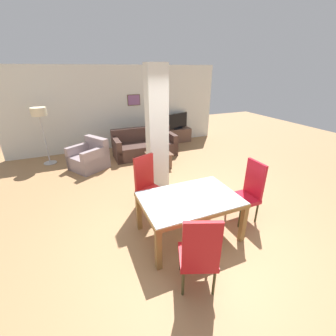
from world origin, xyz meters
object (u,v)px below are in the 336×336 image
Objects in this scene: dining_chair_far_left at (148,184)px; floor_lamp at (40,117)px; sofa at (145,146)px; coffee_table at (159,160)px; tv_screen at (178,121)px; tv_stand at (178,135)px; armchair at (90,158)px; dining_table at (190,205)px; bottle at (150,149)px; dining_chair_head_right at (248,190)px; dining_chair_near_left at (199,253)px.

floor_lamp is at bearing -82.40° from dining_chair_far_left.
sofa is 1.09m from coffee_table.
floor_lamp reaches higher than tv_screen.
tv_stand is at bearing -150.64° from sofa.
coffee_table is (1.80, -0.71, -0.07)m from armchair.
dining_table is 3.02m from bottle.
tv_screen is (2.46, 3.88, 0.20)m from dining_chair_far_left.
sofa is at bearing 82.44° from bottle.
tv_screen reaches higher than tv_stand.
dining_chair_head_right is 2.94m from coffee_table.
floor_lamp is (-4.41, -0.44, 1.13)m from tv_stand.
dining_table is 2.26× the size of coffee_table.
armchair is at bearing 122.66° from dining_chair_near_left.
armchair is at bearing 34.49° from dining_chair_head_right.
dining_chair_near_left is 6.30m from tv_stand.
armchair is 1.71m from bottle.
sofa is at bearing -109.03° from armchair.
dining_chair_far_left reaches higher than coffee_table.
coffee_table is 2.45× the size of bottle.
dining_chair_far_left is 1.29× the size of tv_screen.
floor_lamp is at bearing 117.92° from dining_table.
armchair reaches higher than tv_stand.
dining_chair_near_left reaches higher than tv_screen.
tv_stand is at bearing -10.38° from dining_chair_head_right.
dining_table is 5.27m from tv_stand.
tv_stand is (2.08, 4.83, -0.33)m from dining_table.
sofa is 0.97m from bottle.
bottle is at bearing 101.24° from dining_chair_near_left.
armchair is 1.17× the size of tv_stand.
floor_lamp reaches higher than dining_table.
dining_chair_far_left is at bearing -60.52° from floor_lamp.
coffee_table is (0.94, 3.80, -0.37)m from dining_chair_near_left.
armchair is 1.94m from coffee_table.
tv_stand is at bearing -144.30° from dining_chair_far_left.
coffee_table is (-0.64, 2.84, -0.37)m from dining_chair_head_right.
tv_stand is (1.52, 1.99, 0.04)m from coffee_table.
dining_table is 1.34× the size of armchair.
bottle is at bearing -131.78° from dining_chair_far_left.
floor_lamp is at bearing 152.55° from bottle.
dining_chair_near_left reaches higher than dining_table.
dining_table is at bearing 48.48° from tv_screen.
dining_chair_near_left is 1.64× the size of coffee_table.
dining_chair_near_left is 1.29× the size of tv_screen.
bottle is at bearing 83.20° from dining_table.
tv_screen is at bearing 88.78° from dining_chair_near_left.
dining_chair_head_right is 4.02× the size of bottle.
dining_chair_near_left is 4.02× the size of bottle.
dining_chair_far_left is (-0.38, 0.95, 0.00)m from dining_table.
dining_chair_head_right and dining_chair_near_left have the same top height.
bottle is 2.53m from tv_screen.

